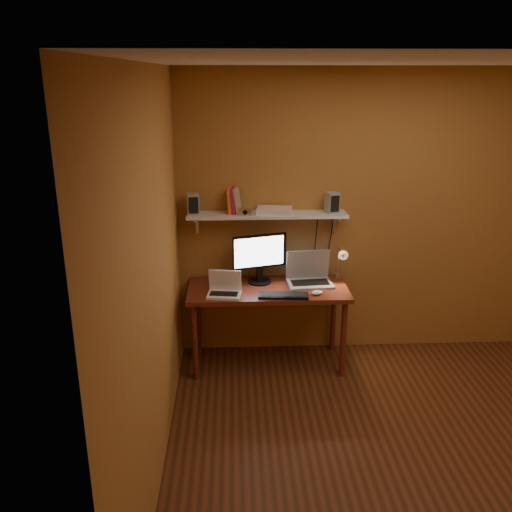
{
  "coord_description": "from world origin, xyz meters",
  "views": [
    {
      "loc": [
        -1.2,
        -3.13,
        2.54
      ],
      "look_at": [
        -1.02,
        1.18,
        1.08
      ],
      "focal_mm": 38.0,
      "sensor_mm": 36.0,
      "label": 1
    }
  ],
  "objects_px": {
    "wall_shelf": "(267,215)",
    "monitor": "(260,256)",
    "shelf_camera": "(246,212)",
    "speaker_left": "(193,204)",
    "desk": "(268,297)",
    "netbook": "(224,288)",
    "laptop": "(309,275)",
    "keyboard": "(283,295)",
    "mouse": "(317,293)",
    "speaker_right": "(332,203)",
    "router": "(274,211)",
    "desk_lamp": "(341,260)"
  },
  "relations": [
    {
      "from": "mouse",
      "to": "shelf_camera",
      "type": "distance_m",
      "value": 0.92
    },
    {
      "from": "desk",
      "to": "shelf_camera",
      "type": "distance_m",
      "value": 0.78
    },
    {
      "from": "desk",
      "to": "netbook",
      "type": "distance_m",
      "value": 0.43
    },
    {
      "from": "wall_shelf",
      "to": "monitor",
      "type": "height_order",
      "value": "wall_shelf"
    },
    {
      "from": "netbook",
      "to": "speaker_right",
      "type": "height_order",
      "value": "speaker_right"
    },
    {
      "from": "keyboard",
      "to": "shelf_camera",
      "type": "distance_m",
      "value": 0.79
    },
    {
      "from": "desk",
      "to": "monitor",
      "type": "relative_size",
      "value": 2.9
    },
    {
      "from": "desk",
      "to": "desk_lamp",
      "type": "distance_m",
      "value": 0.73
    },
    {
      "from": "mouse",
      "to": "netbook",
      "type": "bearing_deg",
      "value": 157.43
    },
    {
      "from": "netbook",
      "to": "router",
      "type": "xyz_separation_m",
      "value": [
        0.44,
        0.32,
        0.59
      ]
    },
    {
      "from": "monitor",
      "to": "keyboard",
      "type": "distance_m",
      "value": 0.46
    },
    {
      "from": "monitor",
      "to": "laptop",
      "type": "xyz_separation_m",
      "value": [
        0.44,
        -0.03,
        -0.17
      ]
    },
    {
      "from": "netbook",
      "to": "mouse",
      "type": "distance_m",
      "value": 0.79
    },
    {
      "from": "netbook",
      "to": "speaker_right",
      "type": "distance_m",
      "value": 1.2
    },
    {
      "from": "laptop",
      "to": "speaker_left",
      "type": "bearing_deg",
      "value": 171.07
    },
    {
      "from": "wall_shelf",
      "to": "laptop",
      "type": "height_order",
      "value": "wall_shelf"
    },
    {
      "from": "laptop",
      "to": "desk_lamp",
      "type": "xyz_separation_m",
      "value": [
        0.29,
        0.02,
        0.13
      ]
    },
    {
      "from": "mouse",
      "to": "speaker_left",
      "type": "bearing_deg",
      "value": 141.31
    },
    {
      "from": "router",
      "to": "desk",
      "type": "bearing_deg",
      "value": -108.47
    },
    {
      "from": "desk_lamp",
      "to": "speaker_right",
      "type": "bearing_deg",
      "value": 145.57
    },
    {
      "from": "monitor",
      "to": "laptop",
      "type": "height_order",
      "value": "monitor"
    },
    {
      "from": "monitor",
      "to": "router",
      "type": "bearing_deg",
      "value": 6.06
    },
    {
      "from": "desk",
      "to": "shelf_camera",
      "type": "height_order",
      "value": "shelf_camera"
    },
    {
      "from": "keyboard",
      "to": "router",
      "type": "bearing_deg",
      "value": 104.14
    },
    {
      "from": "router",
      "to": "shelf_camera",
      "type": "bearing_deg",
      "value": -165.67
    },
    {
      "from": "monitor",
      "to": "netbook",
      "type": "relative_size",
      "value": 1.6
    },
    {
      "from": "wall_shelf",
      "to": "shelf_camera",
      "type": "height_order",
      "value": "shelf_camera"
    },
    {
      "from": "desk",
      "to": "netbook",
      "type": "bearing_deg",
      "value": -160.22
    },
    {
      "from": "mouse",
      "to": "router",
      "type": "xyz_separation_m",
      "value": [
        -0.34,
        0.36,
        0.63
      ]
    },
    {
      "from": "keyboard",
      "to": "shelf_camera",
      "type": "height_order",
      "value": "shelf_camera"
    },
    {
      "from": "router",
      "to": "monitor",
      "type": "bearing_deg",
      "value": -158.14
    },
    {
      "from": "mouse",
      "to": "laptop",
      "type": "bearing_deg",
      "value": 76.65
    },
    {
      "from": "wall_shelf",
      "to": "speaker_left",
      "type": "xyz_separation_m",
      "value": [
        -0.64,
        -0.01,
        0.11
      ]
    },
    {
      "from": "netbook",
      "to": "monitor",
      "type": "bearing_deg",
      "value": 48.57
    },
    {
      "from": "desk",
      "to": "router",
      "type": "height_order",
      "value": "router"
    },
    {
      "from": "laptop",
      "to": "desk_lamp",
      "type": "bearing_deg",
      "value": -1.21
    },
    {
      "from": "shelf_camera",
      "to": "speaker_left",
      "type": "bearing_deg",
      "value": 172.28
    },
    {
      "from": "speaker_right",
      "to": "laptop",
      "type": "bearing_deg",
      "value": -176.45
    },
    {
      "from": "netbook",
      "to": "speaker_left",
      "type": "xyz_separation_m",
      "value": [
        -0.26,
        0.32,
        0.66
      ]
    },
    {
      "from": "router",
      "to": "mouse",
      "type": "bearing_deg",
      "value": -46.29
    },
    {
      "from": "desk",
      "to": "router",
      "type": "relative_size",
      "value": 4.63
    },
    {
      "from": "desk",
      "to": "keyboard",
      "type": "xyz_separation_m",
      "value": [
        0.12,
        -0.21,
        0.1
      ]
    },
    {
      "from": "desk",
      "to": "keyboard",
      "type": "relative_size",
      "value": 3.33
    },
    {
      "from": "mouse",
      "to": "keyboard",
      "type": "bearing_deg",
      "value": 166.66
    },
    {
      "from": "desk",
      "to": "wall_shelf",
      "type": "relative_size",
      "value": 1.0
    },
    {
      "from": "desk",
      "to": "monitor",
      "type": "height_order",
      "value": "monitor"
    },
    {
      "from": "speaker_right",
      "to": "netbook",
      "type": "bearing_deg",
      "value": 179.86
    },
    {
      "from": "mouse",
      "to": "speaker_right",
      "type": "bearing_deg",
      "value": 46.2
    },
    {
      "from": "speaker_right",
      "to": "mouse",
      "type": "bearing_deg",
      "value": -133.02
    },
    {
      "from": "monitor",
      "to": "speaker_right",
      "type": "xyz_separation_m",
      "value": [
        0.64,
        0.05,
        0.47
      ]
    }
  ]
}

